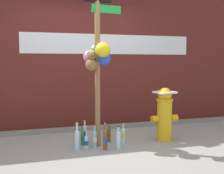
% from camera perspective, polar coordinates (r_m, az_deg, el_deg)
% --- Properties ---
extents(ground_plane, '(14.00, 14.00, 0.00)m').
position_cam_1_polar(ground_plane, '(4.51, -1.90, -12.15)').
color(ground_plane, gray).
extents(building_wall, '(10.00, 0.21, 3.73)m').
position_cam_1_polar(building_wall, '(5.98, -6.36, 10.11)').
color(building_wall, '#561E19').
rests_on(building_wall, ground_plane).
extents(curb_strip, '(8.00, 0.12, 0.08)m').
position_cam_1_polar(curb_strip, '(5.69, -5.37, -8.13)').
color(curb_strip, slate).
rests_on(curb_strip, ground_plane).
extents(memorial_post, '(0.61, 0.52, 2.60)m').
position_cam_1_polar(memorial_post, '(4.51, -2.91, 7.78)').
color(memorial_post, olive).
rests_on(memorial_post, ground_plane).
extents(fire_hydrant, '(0.47, 0.36, 0.90)m').
position_cam_1_polar(fire_hydrant, '(4.97, 10.29, -5.06)').
color(fire_hydrant, gold).
rests_on(fire_hydrant, ground_plane).
extents(bottle_0, '(0.06, 0.06, 0.34)m').
position_cam_1_polar(bottle_0, '(4.58, -3.39, -10.14)').
color(bottle_0, '#93CCE0').
rests_on(bottle_0, ground_plane).
extents(bottle_1, '(0.07, 0.07, 0.29)m').
position_cam_1_polar(bottle_1, '(4.50, -5.05, -10.73)').
color(bottle_1, '#93CCE0').
rests_on(bottle_1, ground_plane).
extents(bottle_2, '(0.06, 0.06, 0.37)m').
position_cam_1_polar(bottle_2, '(4.87, -5.37, -9.05)').
color(bottle_2, silver).
rests_on(bottle_2, ground_plane).
extents(bottle_3, '(0.07, 0.07, 0.36)m').
position_cam_1_polar(bottle_3, '(4.49, 1.24, -10.22)').
color(bottle_3, '#B2DBEA').
rests_on(bottle_3, ground_plane).
extents(bottle_4, '(0.07, 0.07, 0.42)m').
position_cam_1_polar(bottle_4, '(4.46, -6.89, -10.05)').
color(bottle_4, '#B2DBEA').
rests_on(bottle_4, ground_plane).
extents(bottle_5, '(0.07, 0.07, 0.33)m').
position_cam_1_polar(bottle_5, '(4.80, 2.20, -9.40)').
color(bottle_5, '#B2DBEA').
rests_on(bottle_5, ground_plane).
extents(bottle_6, '(0.06, 0.06, 0.32)m').
position_cam_1_polar(bottle_6, '(4.87, -0.62, -9.19)').
color(bottle_6, brown).
rests_on(bottle_6, ground_plane).
extents(bottle_7, '(0.07, 0.07, 0.41)m').
position_cam_1_polar(bottle_7, '(4.44, -1.37, -10.25)').
color(bottle_7, brown).
rests_on(bottle_7, ground_plane).
extents(bottle_8, '(0.07, 0.07, 0.33)m').
position_cam_1_polar(bottle_8, '(4.71, -5.79, -9.80)').
color(bottle_8, '#337038').
rests_on(bottle_8, ground_plane).
extents(litter_0, '(0.15, 0.11, 0.01)m').
position_cam_1_polar(litter_0, '(5.66, 1.25, -8.55)').
color(litter_0, tan).
rests_on(litter_0, ground_plane).
extents(litter_1, '(0.17, 0.18, 0.01)m').
position_cam_1_polar(litter_1, '(5.49, -0.48, -8.98)').
color(litter_1, tan).
rests_on(litter_1, ground_plane).
extents(litter_2, '(0.09, 0.08, 0.01)m').
position_cam_1_polar(litter_2, '(4.97, 13.75, -10.64)').
color(litter_2, silver).
rests_on(litter_2, ground_plane).
extents(litter_3, '(0.11, 0.15, 0.01)m').
position_cam_1_polar(litter_3, '(5.75, 2.67, -8.37)').
color(litter_3, tan).
rests_on(litter_3, ground_plane).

